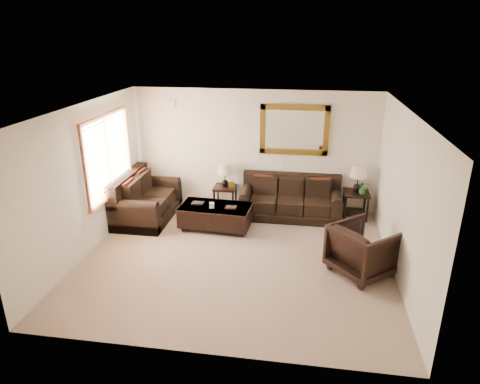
% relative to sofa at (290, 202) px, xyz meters
% --- Properties ---
extents(room, '(5.51, 5.01, 2.71)m').
position_rel_sofa_xyz_m(room, '(-0.89, -2.07, 1.03)').
color(room, gray).
rests_on(room, ground).
extents(window, '(0.07, 1.96, 1.66)m').
position_rel_sofa_xyz_m(window, '(-3.59, -1.17, 1.23)').
color(window, white).
rests_on(window, room).
extents(mirror, '(1.50, 0.06, 1.10)m').
position_rel_sofa_xyz_m(mirror, '(0.00, 0.40, 1.53)').
color(mirror, '#503010').
rests_on(mirror, room).
extents(air_vent, '(0.25, 0.02, 0.18)m').
position_rel_sofa_xyz_m(air_vent, '(-2.79, 0.41, 2.03)').
color(air_vent, '#999999').
rests_on(air_vent, room).
extents(sofa, '(2.17, 0.94, 0.89)m').
position_rel_sofa_xyz_m(sofa, '(0.00, 0.00, 0.00)').
color(sofa, black).
rests_on(sofa, room).
extents(loveseat, '(1.05, 1.77, 1.00)m').
position_rel_sofa_xyz_m(loveseat, '(-3.16, -0.61, 0.04)').
color(loveseat, black).
rests_on(loveseat, room).
extents(end_table_left, '(0.50, 0.50, 1.10)m').
position_rel_sofa_xyz_m(end_table_left, '(-1.50, 0.14, 0.40)').
color(end_table_left, black).
rests_on(end_table_left, room).
extents(end_table_right, '(0.55, 0.55, 1.20)m').
position_rel_sofa_xyz_m(end_table_right, '(1.41, 0.12, 0.46)').
color(end_table_right, black).
rests_on(end_table_right, room).
extents(coffee_table, '(1.51, 0.89, 0.62)m').
position_rel_sofa_xyz_m(coffee_table, '(-1.50, -0.89, -0.01)').
color(coffee_table, black).
rests_on(coffee_table, room).
extents(armchair, '(1.27, 1.28, 0.96)m').
position_rel_sofa_xyz_m(armchair, '(1.31, -2.24, 0.16)').
color(armchair, black).
rests_on(armchair, floor).
extents(potted_plant, '(0.32, 0.34, 0.23)m').
position_rel_sofa_xyz_m(potted_plant, '(1.53, 0.02, 0.39)').
color(potted_plant, '#1F511B').
rests_on(potted_plant, end_table_right).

